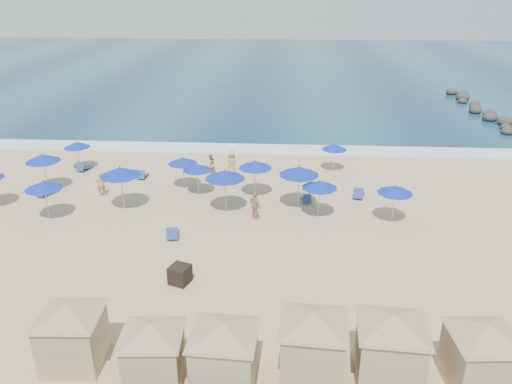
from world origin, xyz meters
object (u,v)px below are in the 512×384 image
trash_bin (180,274)px  cabana_1 (153,345)px  umbrella_2 (77,145)px  umbrella_12 (255,164)px  umbrella_11 (395,190)px  cabana_0 (71,326)px  beachgoer_1 (210,164)px  umbrella_4 (183,161)px  cabana_4 (391,338)px  umbrella_7 (197,167)px  cabana_2 (224,345)px  beachgoer_3 (232,163)px  umbrella_6 (225,174)px  umbrella_8 (320,184)px  umbrella_0 (43,158)px  umbrella_10 (299,171)px  rock_jetty (495,119)px  umbrella_3 (44,185)px  beachgoer_2 (255,206)px  umbrella_5 (120,172)px  cabana_3 (313,335)px  umbrella_9 (334,147)px  beachgoer_0 (101,184)px  cabana_5 (483,347)px

trash_bin → cabana_1: (0.35, -5.92, 1.04)m
umbrella_2 → umbrella_12: bearing=-17.1°
umbrella_2 → umbrella_11: umbrella_11 is taller
cabana_0 → beachgoer_1: bearing=83.5°
trash_bin → umbrella_4: (-1.99, 11.08, 1.48)m
cabana_4 → umbrella_7: (-9.17, 15.43, 0.17)m
trash_bin → cabana_2: (2.75, -5.94, 1.17)m
beachgoer_3 → umbrella_4: bearing=-23.8°
umbrella_4 → umbrella_11: (12.75, -4.21, 0.07)m
umbrella_6 → umbrella_8: 5.45m
umbrella_0 → umbrella_10: bearing=-6.3°
cabana_1 → umbrella_2: (-10.55, 19.99, 0.40)m
rock_jetty → cabana_1: bearing=-124.9°
cabana_1 → beachgoer_1: bearing=92.7°
umbrella_3 → umbrella_11: size_ratio=1.05×
umbrella_12 → umbrella_11: bearing=-22.1°
beachgoer_2 → umbrella_2: bearing=19.7°
trash_bin → umbrella_5: (-4.97, 7.66, 1.95)m
rock_jetty → umbrella_8: size_ratio=11.45×
cabana_3 → umbrella_9: size_ratio=2.23×
cabana_1 → umbrella_12: size_ratio=1.68×
umbrella_12 → beachgoer_0: bearing=-176.4°
cabana_1 → umbrella_0: cabana_1 is taller
cabana_4 → umbrella_11: 12.46m
umbrella_12 → cabana_3: bearing=-79.2°
cabana_3 → umbrella_6: 13.78m
umbrella_8 → beachgoer_1: 9.62m
umbrella_10 → umbrella_12: 3.18m
trash_bin → rock_jetty: bearing=69.7°
rock_jetty → umbrella_4: size_ratio=12.17×
rock_jetty → umbrella_12: bearing=-139.3°
trash_bin → umbrella_10: 10.22m
umbrella_0 → umbrella_7: (9.97, -0.14, -0.36)m
umbrella_12 → cabana_0: bearing=-109.7°
rock_jetty → cabana_4: bearing=-115.4°
cabana_5 → umbrella_6: cabana_5 is taller
cabana_4 → umbrella_10: size_ratio=1.70×
umbrella_11 → beachgoer_0: size_ratio=1.42×
trash_bin → cabana_5: 12.60m
cabana_0 → umbrella_10: size_ratio=1.59×
rock_jetty → umbrella_10: bearing=-133.1°
cabana_1 → rock_jetty: bearing=55.1°
cabana_3 → umbrella_12: bearing=100.8°
umbrella_2 → umbrella_10: bearing=-19.9°
umbrella_4 → beachgoer_0: size_ratio=1.36×
umbrella_5 → cabana_3: bearing=-50.5°
rock_jetty → umbrella_2: bearing=-157.0°
umbrella_2 → umbrella_4: umbrella_4 is taller
umbrella_2 → beachgoer_1: size_ratio=1.37×
cabana_1 → cabana_4: 7.97m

